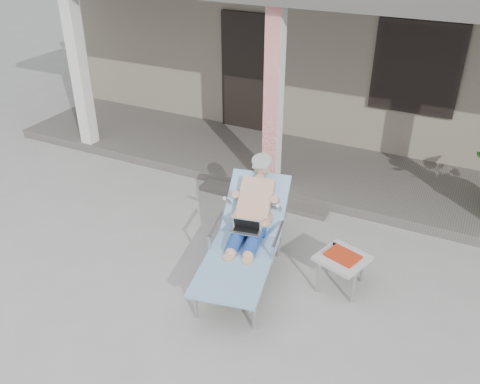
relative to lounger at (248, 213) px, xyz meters
The scene contains 6 objects.
ground 0.97m from the lounger, 148.09° to the right, with size 60.00×60.00×0.00m, color #9E9E99.
house 6.27m from the lounger, 94.50° to the left, with size 10.40×5.40×3.30m.
porch_deck 2.83m from the lounger, 100.26° to the left, with size 10.00×2.00×0.15m, color #605B56.
porch_step 1.78m from the lounger, 107.51° to the left, with size 2.00×0.30×0.07m, color #605B56.
lounger is the anchor object (origin of this frame).
side_table 1.18m from the lounger, ahead, with size 0.64×0.64×0.45m.
Camera 1 is at (2.57, -4.12, 3.86)m, focal length 38.00 mm.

